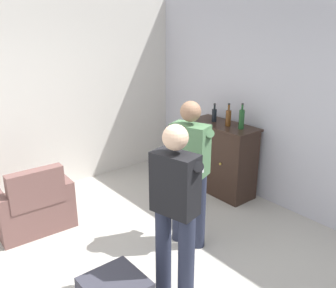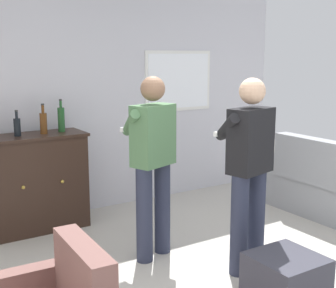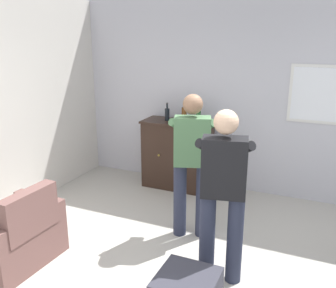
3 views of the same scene
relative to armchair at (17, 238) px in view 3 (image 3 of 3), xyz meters
The scene contains 8 objects.
wall_back_with_window 3.53m from the armchair, 59.58° to the left, with size 5.20×0.15×2.80m.
armchair is the anchor object (origin of this frame).
sideboard_cabinet 2.65m from the armchair, 73.82° to the left, with size 1.06×0.49×1.04m.
bottle_wine_green 2.90m from the armchair, 67.72° to the left, with size 0.07×0.07×0.35m.
bottle_liquor_amber 2.73m from the armchair, 77.36° to the left, with size 0.07×0.07×0.27m.
bottle_spirits_clear 2.80m from the armchair, 71.59° to the left, with size 0.08×0.08×0.32m.
person_standing_left 2.02m from the armchair, 41.72° to the left, with size 0.53×0.52×1.68m.
person_standing_right 2.17m from the armchair, 16.84° to the left, with size 0.54×0.51×1.68m.
Camera 3 is at (1.12, -2.71, 2.31)m, focal length 40.00 mm.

